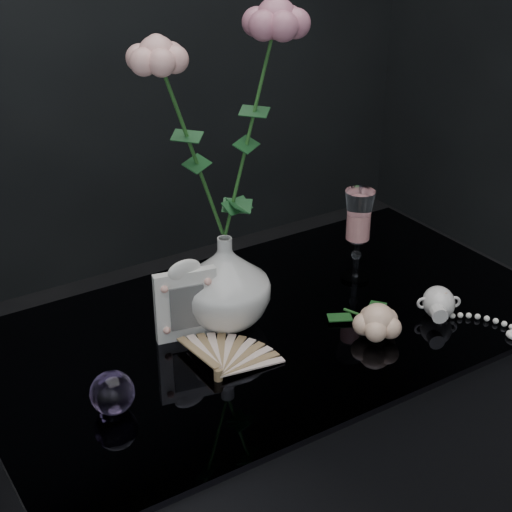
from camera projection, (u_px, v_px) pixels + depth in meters
table at (272, 481)px, 1.60m from camera, size 1.05×0.58×0.76m
vase at (225, 281)px, 1.39m from camera, size 0.17×0.17×0.17m
wine_glass at (358, 236)px, 1.53m from camera, size 0.07×0.07×0.19m
picture_frame at (186, 299)px, 1.35m from camera, size 0.13×0.11×0.15m
paperweight at (112, 393)px, 1.18m from camera, size 0.09×0.09×0.07m
paper_fan at (218, 373)px, 1.27m from camera, size 0.29×0.26×0.03m
loose_rose at (378, 321)px, 1.37m from camera, size 0.17×0.20×0.06m
pearl_jar at (439, 301)px, 1.44m from camera, size 0.28×0.28×0.06m
roses at (224, 119)px, 1.25m from camera, size 0.30×0.11×0.45m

